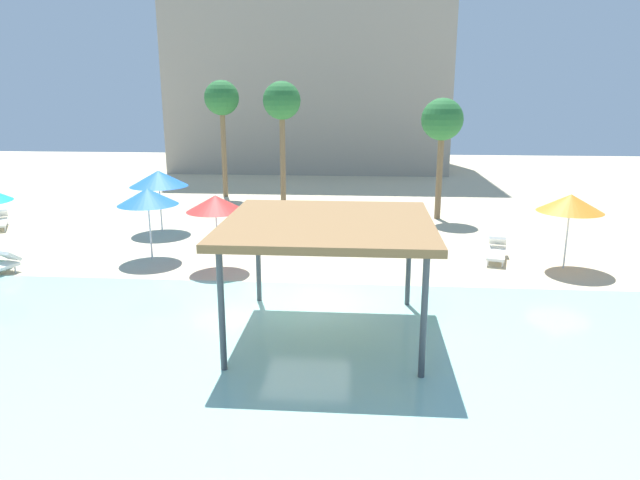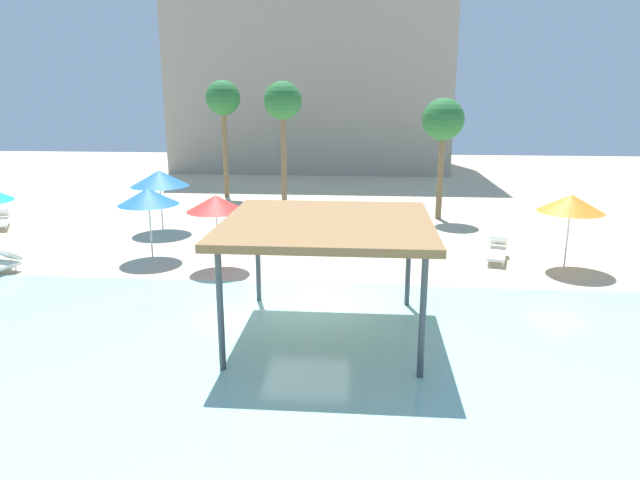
% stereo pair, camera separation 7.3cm
% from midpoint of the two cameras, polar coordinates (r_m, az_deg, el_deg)
% --- Properties ---
extents(ground_plane, '(80.00, 80.00, 0.00)m').
position_cam_midpoint_polar(ground_plane, '(16.21, -1.24, -6.22)').
color(ground_plane, beige).
extents(lagoon_water, '(44.00, 13.50, 0.04)m').
position_cam_midpoint_polar(lagoon_water, '(11.48, -4.03, -15.44)').
color(lagoon_water, '#99D1C6').
rests_on(lagoon_water, ground).
extents(shade_pavilion, '(4.86, 4.86, 2.87)m').
position_cam_midpoint_polar(shade_pavilion, '(13.28, 0.90, 1.35)').
color(shade_pavilion, '#42474C').
rests_on(shade_pavilion, ground).
extents(beach_umbrella_red_1, '(1.94, 1.94, 2.50)m').
position_cam_midpoint_polar(beach_umbrella_red_1, '(19.01, -10.32, 3.64)').
color(beach_umbrella_red_1, silver).
rests_on(beach_umbrella_red_1, ground).
extents(beach_umbrella_blue_2, '(2.41, 2.41, 2.61)m').
position_cam_midpoint_polar(beach_umbrella_blue_2, '(24.78, -15.75, 5.98)').
color(beach_umbrella_blue_2, silver).
rests_on(beach_umbrella_blue_2, ground).
extents(beach_umbrella_blue_4, '(2.11, 2.11, 2.54)m').
position_cam_midpoint_polar(beach_umbrella_blue_4, '(20.70, -16.79, 4.20)').
color(beach_umbrella_blue_4, silver).
rests_on(beach_umbrella_blue_4, ground).
extents(beach_umbrella_orange_6, '(2.13, 2.13, 2.53)m').
position_cam_midpoint_polar(beach_umbrella_orange_6, '(20.39, 24.01, 3.38)').
color(beach_umbrella_orange_6, silver).
rests_on(beach_umbrella_orange_6, ground).
extents(lounge_chair_0, '(1.06, 1.99, 0.74)m').
position_cam_midpoint_polar(lounge_chair_0, '(21.05, 17.46, -1.03)').
color(lounge_chair_0, white).
rests_on(lounge_chair_0, ground).
extents(lounge_chair_2, '(1.45, 1.95, 0.74)m').
position_cam_midpoint_polar(lounge_chair_2, '(28.55, -29.33, 1.75)').
color(lounge_chair_2, white).
rests_on(lounge_chair_2, ground).
extents(palm_tree_0, '(1.90, 1.90, 6.43)m').
position_cam_midpoint_polar(palm_tree_0, '(32.49, -9.65, 13.62)').
color(palm_tree_0, brown).
rests_on(palm_tree_0, ground).
extents(palm_tree_1, '(1.90, 1.90, 6.32)m').
position_cam_midpoint_polar(palm_tree_1, '(29.24, -3.68, 13.51)').
color(palm_tree_1, brown).
rests_on(palm_tree_1, ground).
extents(palm_tree_2, '(1.90, 1.90, 5.54)m').
position_cam_midpoint_polar(palm_tree_2, '(26.74, 12.34, 11.52)').
color(palm_tree_2, brown).
rests_on(palm_tree_2, ground).
extents(hotel_block_0, '(20.33, 11.69, 19.21)m').
position_cam_midpoint_polar(hotel_block_0, '(46.48, -0.58, 19.35)').
color(hotel_block_0, '#9E9384').
rests_on(hotel_block_0, ground).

